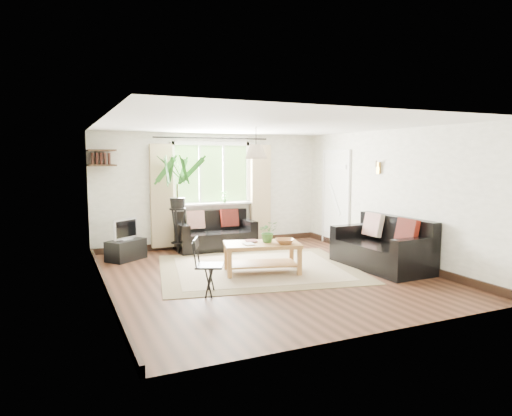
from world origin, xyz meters
name	(u,v)px	position (x,y,z in m)	size (l,w,h in m)	color
floor	(266,275)	(0.00, 0.00, 0.00)	(5.50, 5.50, 0.00)	black
ceiling	(266,125)	(0.00, 0.00, 2.40)	(5.50, 5.50, 0.00)	white
wall_back	(211,190)	(0.00, 2.75, 1.20)	(5.00, 0.02, 2.40)	beige
wall_front	(378,224)	(0.00, -2.75, 1.20)	(5.00, 0.02, 2.40)	beige
wall_left	(102,208)	(-2.50, 0.00, 1.20)	(0.02, 5.50, 2.40)	beige
wall_right	(390,196)	(2.50, 0.00, 1.20)	(0.02, 5.50, 2.40)	beige
rug	(258,268)	(0.04, 0.40, 0.01)	(3.28, 2.81, 0.02)	beige
window	(212,174)	(0.00, 2.71, 1.55)	(2.50, 0.16, 2.16)	white
door	(336,199)	(2.47, 1.70, 1.00)	(0.06, 0.96, 2.06)	silver
corner_shelf	(101,158)	(-2.25, 2.50, 1.89)	(0.50, 0.50, 0.34)	black
pendant_lamp	(256,148)	(0.00, 0.40, 2.05)	(0.36, 0.36, 0.54)	beige
wall_sconce	(377,166)	(2.43, 0.30, 1.74)	(0.12, 0.12, 0.28)	beige
sofa_back	(215,231)	(-0.08, 2.29, 0.38)	(1.60, 0.80, 0.75)	black
sofa_right	(381,244)	(2.00, -0.40, 0.42)	(0.89, 1.77, 0.83)	black
coffee_table	(262,258)	(-0.01, 0.13, 0.25)	(1.23, 0.67, 0.50)	brown
table_plant	(268,232)	(0.11, 0.15, 0.68)	(0.32, 0.27, 0.35)	#356829
bowl	(285,241)	(0.30, -0.07, 0.54)	(0.31, 0.31, 0.08)	#A46A38
book_a	(244,244)	(-0.35, 0.10, 0.51)	(0.16, 0.22, 0.02)	white
book_b	(246,241)	(-0.22, 0.32, 0.51)	(0.18, 0.24, 0.02)	#572823
tv_stand	(126,250)	(-1.92, 2.03, 0.19)	(0.70, 0.40, 0.38)	black
tv	(125,229)	(-1.92, 2.03, 0.59)	(0.54, 0.18, 0.41)	#A5A5AA
palm_stand	(178,204)	(-0.89, 2.20, 0.98)	(0.76, 0.76, 1.96)	black
folding_chair	(210,267)	(-1.18, -0.66, 0.39)	(0.41, 0.41, 0.79)	black
sill_plant	(224,196)	(0.25, 2.63, 1.06)	(0.14, 0.10, 0.27)	#2D6023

